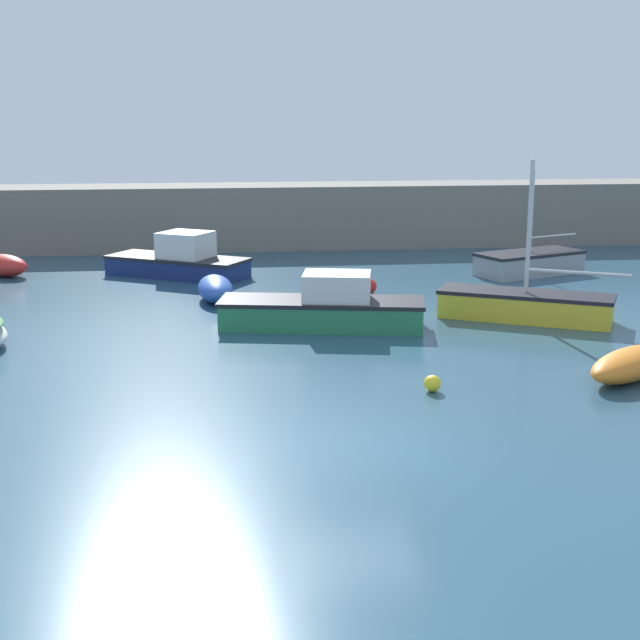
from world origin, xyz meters
TOP-DOWN VIEW (x-y plane):
  - ground_plane at (0.00, 0.00)m, footprint 120.00×120.00m
  - harbor_breakwater at (0.00, 26.25)m, footprint 55.58×3.39m
  - rowboat_white_midwater at (-2.59, 13.90)m, footprint 1.37×2.81m
  - open_tender_yellow at (7.32, 3.44)m, footprint 3.30×2.89m
  - sailboat_twin_hulled at (9.89, 17.53)m, footprint 4.75×3.35m
  - fishing_dinghy_green at (-10.83, 19.68)m, footprint 2.62×2.40m
  - sailboat_short_mast at (6.95, 9.82)m, footprint 5.43×3.88m
  - motorboat_with_cabin at (-3.92, 18.75)m, footprint 5.87×4.64m
  - cabin_cruiser_white at (0.65, 9.59)m, footprint 6.36×3.00m
  - mooring_buoy_red at (2.86, 14.48)m, footprint 0.53×0.53m
  - mooring_buoy_yellow at (2.30, 3.04)m, footprint 0.39×0.39m

SIDE VIEW (x-z plane):
  - ground_plane at x=0.00m, z-range -0.20..0.00m
  - mooring_buoy_yellow at x=2.30m, z-range 0.00..0.39m
  - mooring_buoy_red at x=2.86m, z-range 0.00..0.53m
  - open_tender_yellow at x=7.32m, z-range 0.00..0.75m
  - rowboat_white_midwater at x=-2.59m, z-range 0.00..0.86m
  - fishing_dinghy_green at x=-10.83m, z-range 0.00..0.87m
  - sailboat_twin_hulled at x=9.89m, z-range -1.59..2.52m
  - sailboat_short_mast at x=6.95m, z-range -1.99..2.94m
  - cabin_cruiser_white at x=0.65m, z-range -0.23..1.44m
  - motorboat_with_cabin at x=-3.92m, z-range -0.26..1.51m
  - harbor_breakwater at x=0.00m, z-range 0.00..2.96m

